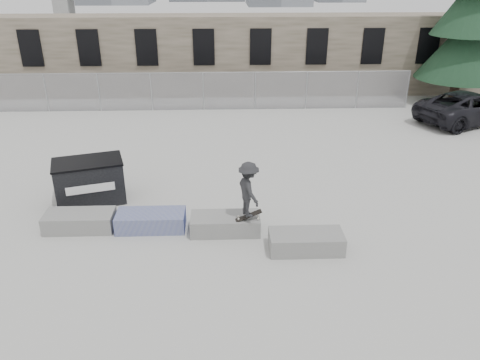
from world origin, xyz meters
name	(u,v)px	position (x,y,z in m)	size (l,w,h in m)	color
ground	(190,228)	(0.00, 0.00, 0.00)	(120.00, 120.00, 0.00)	#A6A6A1
stone_wall	(205,55)	(0.00, 16.24, 2.26)	(36.00, 2.58, 4.50)	#665B4B
chainlink_fence	(203,91)	(0.00, 12.50, 1.04)	(22.06, 0.06, 2.02)	gray
planter_far_left	(80,220)	(-3.24, 0.09, 0.28)	(2.00, 0.90, 0.52)	gray
planter_center_left	(151,220)	(-1.14, 0.03, 0.28)	(2.00, 0.90, 0.52)	navy
planter_center_right	(225,223)	(1.04, -0.24, 0.28)	(2.00, 0.90, 0.52)	gray
planter_offset	(306,241)	(3.24, -1.28, 0.28)	(2.00, 0.90, 0.52)	gray
dumpster	(90,181)	(-3.34, 1.90, 0.72)	(2.46, 1.89, 1.43)	black
spruce_tree	(469,14)	(13.99, 13.32, 4.79)	(4.62, 4.62, 11.50)	#38281E
suv	(469,107)	(13.10, 9.82, 0.76)	(2.53, 5.49, 1.53)	black
skateboarder	(249,190)	(1.70, -0.46, 1.46)	(0.92, 1.18, 1.78)	#262628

